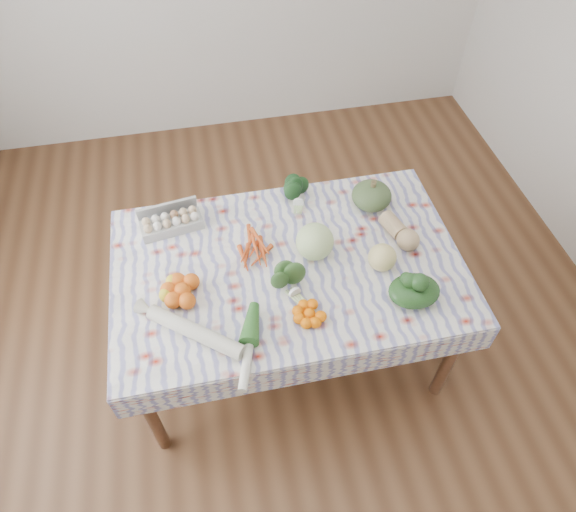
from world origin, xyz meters
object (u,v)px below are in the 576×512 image
(dining_table, at_px, (288,275))
(butternut_squash, at_px, (400,230))
(kabocha_squash, at_px, (372,196))
(egg_carton, at_px, (172,223))
(grapefruit, at_px, (382,257))
(cabbage, at_px, (315,242))

(dining_table, xyz_separation_m, butternut_squash, (0.57, 0.05, 0.14))
(kabocha_squash, bearing_deg, egg_carton, 178.04)
(butternut_squash, bearing_deg, grapefruit, -150.07)
(grapefruit, bearing_deg, dining_table, 166.32)
(egg_carton, xyz_separation_m, grapefruit, (0.95, -0.44, 0.03))
(kabocha_squash, height_order, grapefruit, kabocha_squash)
(dining_table, height_order, cabbage, cabbage)
(kabocha_squash, relative_size, grapefruit, 1.55)
(egg_carton, distance_m, cabbage, 0.73)
(egg_carton, distance_m, butternut_squash, 1.13)
(dining_table, height_order, butternut_squash, butternut_squash)
(egg_carton, height_order, cabbage, cabbage)
(egg_carton, relative_size, kabocha_squash, 1.48)
(dining_table, bearing_deg, kabocha_squash, 31.12)
(egg_carton, height_order, grapefruit, grapefruit)
(cabbage, relative_size, grapefruit, 1.36)
(dining_table, relative_size, butternut_squash, 6.71)
(kabocha_squash, bearing_deg, butternut_squash, -75.01)
(cabbage, bearing_deg, dining_table, -165.66)
(kabocha_squash, xyz_separation_m, butternut_squash, (0.07, -0.25, -0.01))
(egg_carton, bearing_deg, kabocha_squash, -10.92)
(dining_table, height_order, egg_carton, egg_carton)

